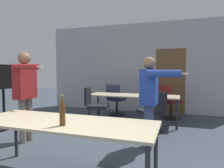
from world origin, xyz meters
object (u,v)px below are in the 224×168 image
object	(u,v)px
tv_screen	(3,89)
beer_bottle	(62,111)
person_left_plaid	(26,87)
office_chair_far_right	(152,114)
office_chair_mid_tucked	(169,103)
office_chair_near_pushed	(95,108)
office_chair_side_rolled	(116,101)
person_center_tall	(150,94)

from	to	relation	value
tv_screen	beer_bottle	distance (m)	3.16
person_left_plaid	office_chair_far_right	bearing A→B (deg)	125.49
office_chair_mid_tucked	office_chair_near_pushed	size ratio (longest dim) A/B	0.99
office_chair_side_rolled	beer_bottle	xyz separation A→B (m)	(0.58, -3.85, 0.44)
person_left_plaid	person_center_tall	bearing A→B (deg)	105.99
office_chair_mid_tucked	beer_bottle	world-z (taller)	beer_bottle
person_center_tall	person_left_plaid	world-z (taller)	person_left_plaid
office_chair_far_right	office_chair_side_rolled	bearing A→B (deg)	90.00
person_center_tall	office_chair_side_rolled	bearing A→B (deg)	-149.22
office_chair_mid_tucked	office_chair_side_rolled	world-z (taller)	office_chair_side_rolled
person_center_tall	person_left_plaid	xyz separation A→B (m)	(-2.26, -0.44, 0.10)
tv_screen	office_chair_near_pushed	bearing A→B (deg)	-68.59
person_center_tall	beer_bottle	distance (m)	1.73
office_chair_near_pushed	office_chair_mid_tucked	bearing A→B (deg)	120.31
office_chair_mid_tucked	person_center_tall	bearing A→B (deg)	-53.43
office_chair_mid_tucked	beer_bottle	size ratio (longest dim) A/B	2.75
person_center_tall	tv_screen	bearing A→B (deg)	-91.78
office_chair_far_right	office_chair_mid_tucked	bearing A→B (deg)	37.42
office_chair_far_right	beer_bottle	size ratio (longest dim) A/B	2.66
office_chair_far_right	office_chair_side_rolled	world-z (taller)	office_chair_side_rolled
tv_screen	office_chair_far_right	size ratio (longest dim) A/B	1.65
person_center_tall	person_left_plaid	size ratio (longest dim) A/B	0.93
person_center_tall	office_chair_mid_tucked	size ratio (longest dim) A/B	1.68
tv_screen	person_left_plaid	distance (m)	1.31
tv_screen	office_chair_near_pushed	world-z (taller)	tv_screen
tv_screen	person_center_tall	size ratio (longest dim) A/B	0.95
office_chair_mid_tucked	office_chair_side_rolled	xyz separation A→B (m)	(-1.57, -0.03, 0.00)
person_left_plaid	office_chair_side_rolled	size ratio (longest dim) A/B	1.79
tv_screen	person_left_plaid	bearing A→B (deg)	-116.34
person_left_plaid	tv_screen	bearing A→B (deg)	-111.46
person_left_plaid	office_chair_far_right	xyz separation A→B (m)	(2.20, 1.30, -0.62)
person_left_plaid	office_chair_near_pushed	size ratio (longest dim) A/B	1.77
person_left_plaid	office_chair_side_rolled	bearing A→B (deg)	166.46
office_chair_side_rolled	beer_bottle	bearing A→B (deg)	-72.54
person_left_plaid	beer_bottle	world-z (taller)	person_left_plaid
office_chair_near_pushed	office_chair_side_rolled	distance (m)	1.38
beer_bottle	person_center_tall	bearing A→B (deg)	63.73
office_chair_mid_tucked	beer_bottle	bearing A→B (deg)	-62.23
office_chair_side_rolled	person_center_tall	bearing A→B (deg)	-50.84
person_center_tall	office_chair_side_rolled	size ratio (longest dim) A/B	1.67
tv_screen	office_chair_side_rolled	xyz separation A→B (m)	(2.09, 2.17, -0.48)
beer_bottle	office_chair_near_pushed	bearing A→B (deg)	105.05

